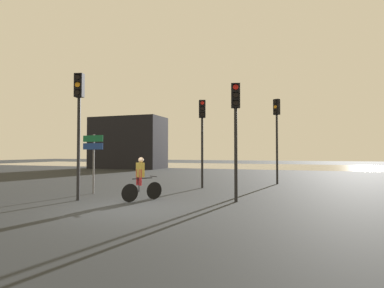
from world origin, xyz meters
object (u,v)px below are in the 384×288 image
(direction_sign_post, at_px, (93,153))
(distant_building, at_px, (128,143))
(traffic_light_near_left, at_px, (79,112))
(traffic_light_near_right, at_px, (236,119))
(traffic_light_far_right, at_px, (277,125))
(traffic_light_center, at_px, (202,127))
(cyclist, at_px, (141,179))

(direction_sign_post, bearing_deg, distant_building, -58.11)
(traffic_light_near_left, bearing_deg, traffic_light_near_right, -177.24)
(distant_building, distance_m, traffic_light_near_right, 24.91)
(traffic_light_far_right, bearing_deg, traffic_light_near_left, 80.60)
(traffic_light_near_right, height_order, traffic_light_far_right, traffic_light_far_right)
(distant_building, relative_size, direction_sign_post, 3.16)
(traffic_light_near_left, distance_m, traffic_light_center, 6.21)
(traffic_light_far_right, relative_size, direction_sign_post, 1.87)
(traffic_light_near_right, bearing_deg, traffic_light_center, -69.78)
(traffic_light_near_left, relative_size, traffic_light_near_right, 1.11)
(cyclist, bearing_deg, traffic_light_near_left, -132.59)
(distant_building, bearing_deg, direction_sign_post, -63.14)
(traffic_light_near_left, relative_size, direction_sign_post, 1.84)
(traffic_light_near_right, bearing_deg, direction_sign_post, -14.27)
(distant_building, xyz_separation_m, traffic_light_far_right, (17.04, -12.22, 0.46))
(traffic_light_far_right, bearing_deg, traffic_light_near_right, 110.21)
(distant_building, height_order, traffic_light_near_right, distant_building)
(traffic_light_near_left, distance_m, direction_sign_post, 2.39)
(traffic_light_near_right, bearing_deg, traffic_light_near_left, 2.66)
(direction_sign_post, height_order, cyclist, direction_sign_post)
(traffic_light_near_right, height_order, cyclist, traffic_light_near_right)
(distant_building, height_order, traffic_light_center, distant_building)
(traffic_light_near_left, bearing_deg, traffic_light_center, -134.54)
(traffic_light_near_left, relative_size, traffic_light_center, 1.07)
(traffic_light_near_left, height_order, traffic_light_center, traffic_light_near_left)
(traffic_light_far_right, bearing_deg, traffic_light_center, 71.80)
(traffic_light_center, bearing_deg, distant_building, -70.98)
(distant_building, relative_size, traffic_light_near_right, 1.90)
(traffic_light_near_right, distance_m, traffic_light_far_right, 7.02)
(traffic_light_near_left, height_order, direction_sign_post, traffic_light_near_left)
(distant_building, xyz_separation_m, cyclist, (12.54, -20.03, -2.08))
(traffic_light_center, bearing_deg, traffic_light_far_right, -159.62)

